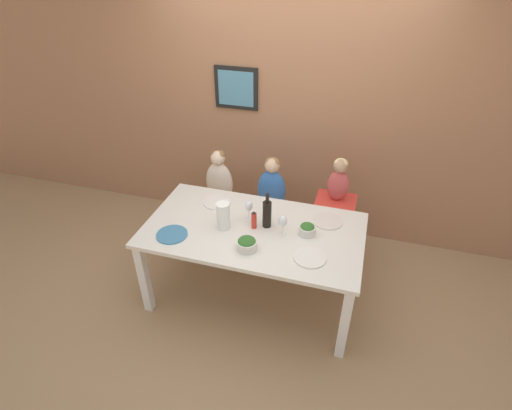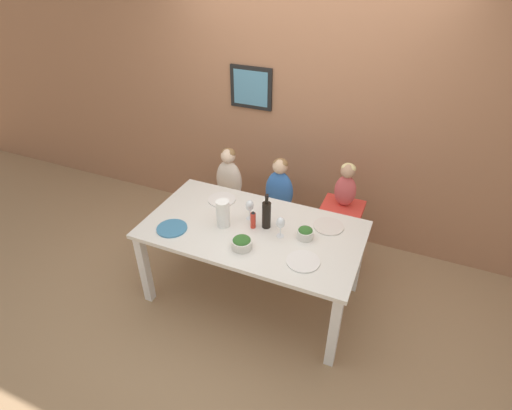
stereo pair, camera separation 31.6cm
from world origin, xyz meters
name	(u,v)px [view 1 (the left image)]	position (x,y,z in m)	size (l,w,h in m)	color
ground_plane	(254,293)	(0.00, 0.00, 0.00)	(14.00, 14.00, 0.00)	#9E7A56
wall_back	(289,105)	(0.00, 1.19, 1.35)	(10.00, 0.09, 2.70)	#9E6B4C
dining_table	(254,237)	(0.00, 0.00, 0.65)	(1.75, 0.96, 0.74)	silver
chair_far_left	(221,207)	(-0.56, 0.70, 0.39)	(0.43, 0.36, 0.46)	silver
chair_far_center	(271,215)	(-0.03, 0.70, 0.39)	(0.43, 0.36, 0.46)	silver
chair_right_highchair	(334,213)	(0.58, 0.70, 0.53)	(0.37, 0.31, 0.69)	silver
person_child_left	(219,177)	(-0.56, 0.70, 0.74)	(0.27, 0.15, 0.56)	beige
person_child_center	(272,185)	(-0.03, 0.70, 0.74)	(0.27, 0.15, 0.56)	#3366B2
person_baby_right	(339,178)	(0.58, 0.70, 0.91)	(0.19, 0.13, 0.42)	#C64C4C
wine_bottle	(267,213)	(0.09, 0.06, 0.86)	(0.07, 0.07, 0.30)	black
paper_towel_roll	(223,216)	(-0.23, -0.06, 0.85)	(0.11, 0.11, 0.23)	white
wine_glass_near	(283,221)	(0.24, -0.01, 0.87)	(0.07, 0.07, 0.18)	white
wine_glass_far	(249,206)	(-0.07, 0.11, 0.87)	(0.07, 0.07, 0.18)	white
salad_bowl_large	(247,244)	(0.02, -0.25, 0.79)	(0.16, 0.16, 0.09)	silver
salad_bowl_small	(307,229)	(0.43, 0.05, 0.79)	(0.13, 0.13, 0.09)	silver
dinner_plate_front_left	(172,234)	(-0.59, -0.27, 0.75)	(0.24, 0.24, 0.01)	teal
dinner_plate_back_left	(217,202)	(-0.42, 0.27, 0.75)	(0.24, 0.24, 0.01)	silver
dinner_plate_back_right	(328,221)	(0.56, 0.26, 0.75)	(0.24, 0.24, 0.01)	silver
dinner_plate_front_right	(310,257)	(0.50, -0.23, 0.75)	(0.24, 0.24, 0.01)	silver
condiment_bottle_hot_sauce	(254,220)	(0.00, 0.01, 0.82)	(0.04, 0.04, 0.16)	red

